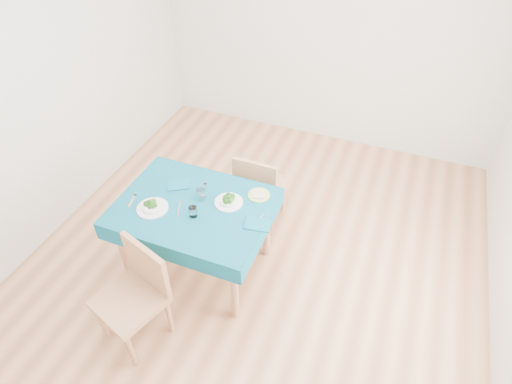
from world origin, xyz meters
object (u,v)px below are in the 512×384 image
(table, at_px, (197,238))
(side_plate, at_px, (259,195))
(bowl_far, at_px, (229,200))
(chair_near, at_px, (126,291))
(bowl_near, at_px, (152,205))
(chair_far, at_px, (262,179))

(table, distance_m, side_plate, 0.66)
(bowl_far, bearing_deg, chair_near, -113.69)
(chair_near, bearing_deg, side_plate, 79.80)
(bowl_near, bearing_deg, chair_near, -78.07)
(side_plate, bearing_deg, bowl_far, -138.41)
(chair_near, bearing_deg, chair_far, 92.68)
(table, relative_size, chair_near, 1.09)
(bowl_far, bearing_deg, side_plate, 41.59)
(chair_near, distance_m, bowl_near, 0.69)
(chair_far, height_order, bowl_near, chair_far)
(side_plate, bearing_deg, chair_far, 107.60)
(bowl_far, bearing_deg, chair_far, 86.22)
(chair_far, bearing_deg, table, 69.98)
(chair_near, xyz_separation_m, side_plate, (0.59, 1.08, 0.21))
(bowl_far, xyz_separation_m, side_plate, (0.19, 0.17, -0.03))
(table, relative_size, bowl_near, 4.87)
(bowl_near, distance_m, side_plate, 0.86)
(bowl_near, bearing_deg, side_plate, 32.04)
(chair_far, bearing_deg, bowl_near, 59.07)
(chair_far, relative_size, bowl_far, 4.56)
(bowl_near, height_order, bowl_far, bowl_near)
(table, xyz_separation_m, bowl_near, (-0.28, -0.15, 0.42))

